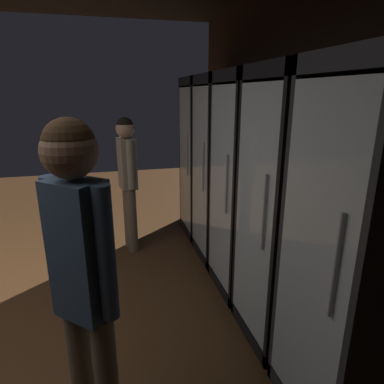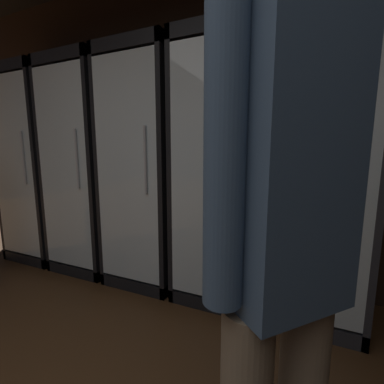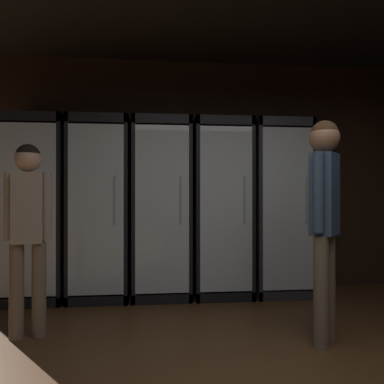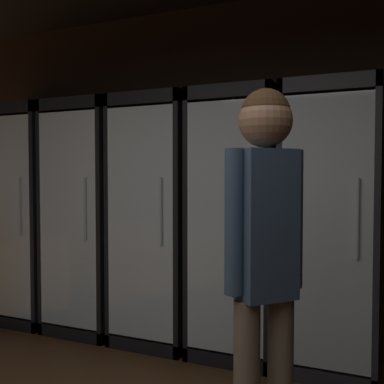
# 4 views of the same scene
# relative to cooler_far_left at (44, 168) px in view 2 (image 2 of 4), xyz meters

# --- Properties ---
(wall_back) EXTENTS (6.00, 0.06, 2.80)m
(wall_back) POSITION_rel_cooler_far_left_xyz_m (2.01, 0.30, 0.41)
(wall_back) COLOR black
(wall_back) RESTS_ON ground
(cooler_far_left) EXTENTS (0.65, 0.61, 2.01)m
(cooler_far_left) POSITION_rel_cooler_far_left_xyz_m (0.00, 0.00, 0.00)
(cooler_far_left) COLOR black
(cooler_far_left) RESTS_ON ground
(cooler_left) EXTENTS (0.65, 0.61, 2.01)m
(cooler_left) POSITION_rel_cooler_far_left_xyz_m (0.69, -0.00, -0.00)
(cooler_left) COLOR black
(cooler_left) RESTS_ON ground
(cooler_center) EXTENTS (0.65, 0.61, 2.01)m
(cooler_center) POSITION_rel_cooler_far_left_xyz_m (1.37, -0.00, 0.00)
(cooler_center) COLOR black
(cooler_center) RESTS_ON ground
(cooler_right) EXTENTS (0.65, 0.61, 2.01)m
(cooler_right) POSITION_rel_cooler_far_left_xyz_m (2.06, -0.00, 0.00)
(cooler_right) COLOR black
(cooler_right) RESTS_ON ground
(cooler_far_right) EXTENTS (0.65, 0.61, 2.01)m
(cooler_far_right) POSITION_rel_cooler_far_left_xyz_m (2.74, -0.00, 0.00)
(cooler_far_right) COLOR #2B2B30
(cooler_far_right) RESTS_ON ground
(shopper_far) EXTENTS (0.29, 0.30, 1.74)m
(shopper_far) POSITION_rel_cooler_far_left_xyz_m (2.62, -1.42, 0.10)
(shopper_far) COLOR #72604C
(shopper_far) RESTS_ON ground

